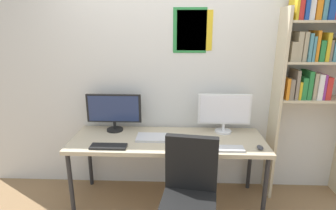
{
  "coord_description": "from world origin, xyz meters",
  "views": [
    {
      "loc": [
        0.11,
        -1.96,
        1.85
      ],
      "look_at": [
        0.0,
        0.65,
        1.09
      ],
      "focal_mm": 28.71,
      "sensor_mm": 36.0,
      "label": 1
    }
  ],
  "objects_px": {
    "desk": "(168,144)",
    "laptop_closed": "(152,137)",
    "mouse_left_side": "(204,143)",
    "mouse_right_side": "(260,147)",
    "keyboard_right": "(226,149)",
    "office_chair": "(189,208)",
    "bookshelf": "(314,69)",
    "keyboard_left": "(109,146)",
    "monitor_left": "(114,110)",
    "coffee_mug": "(174,145)",
    "monitor_right": "(224,111)"
  },
  "relations": [
    {
      "from": "keyboard_left",
      "to": "office_chair",
      "type": "bearing_deg",
      "value": -28.74
    },
    {
      "from": "monitor_left",
      "to": "laptop_closed",
      "type": "relative_size",
      "value": 1.87
    },
    {
      "from": "mouse_right_side",
      "to": "coffee_mug",
      "type": "xyz_separation_m",
      "value": [
        -0.82,
        -0.04,
        0.03
      ]
    },
    {
      "from": "bookshelf",
      "to": "keyboard_right",
      "type": "height_order",
      "value": "bookshelf"
    },
    {
      "from": "bookshelf",
      "to": "monitor_left",
      "type": "xyz_separation_m",
      "value": [
        -2.09,
        -0.02,
        -0.47
      ]
    },
    {
      "from": "laptop_closed",
      "to": "monitor_left",
      "type": "bearing_deg",
      "value": 154.31
    },
    {
      "from": "keyboard_right",
      "to": "laptop_closed",
      "type": "relative_size",
      "value": 1.04
    },
    {
      "from": "monitor_left",
      "to": "mouse_left_side",
      "type": "distance_m",
      "value": 1.05
    },
    {
      "from": "keyboard_right",
      "to": "laptop_closed",
      "type": "distance_m",
      "value": 0.76
    },
    {
      "from": "keyboard_left",
      "to": "coffee_mug",
      "type": "height_order",
      "value": "coffee_mug"
    },
    {
      "from": "desk",
      "to": "monitor_left",
      "type": "height_order",
      "value": "monitor_left"
    },
    {
      "from": "mouse_left_side",
      "to": "mouse_right_side",
      "type": "distance_m",
      "value": 0.53
    },
    {
      "from": "monitor_right",
      "to": "mouse_left_side",
      "type": "distance_m",
      "value": 0.48
    },
    {
      "from": "mouse_right_side",
      "to": "coffee_mug",
      "type": "distance_m",
      "value": 0.82
    },
    {
      "from": "monitor_left",
      "to": "mouse_right_side",
      "type": "bearing_deg",
      "value": -15.7
    },
    {
      "from": "mouse_left_side",
      "to": "monitor_left",
      "type": "bearing_deg",
      "value": 160.07
    },
    {
      "from": "desk",
      "to": "office_chair",
      "type": "xyz_separation_m",
      "value": [
        0.2,
        -0.65,
        -0.28
      ]
    },
    {
      "from": "mouse_left_side",
      "to": "keyboard_right",
      "type": "bearing_deg",
      "value": -25.26
    },
    {
      "from": "office_chair",
      "to": "coffee_mug",
      "type": "xyz_separation_m",
      "value": [
        -0.14,
        0.4,
        0.38
      ]
    },
    {
      "from": "laptop_closed",
      "to": "coffee_mug",
      "type": "distance_m",
      "value": 0.34
    },
    {
      "from": "keyboard_right",
      "to": "mouse_right_side",
      "type": "bearing_deg",
      "value": 4.48
    },
    {
      "from": "monitor_left",
      "to": "keyboard_right",
      "type": "xyz_separation_m",
      "value": [
        1.16,
        -0.44,
        -0.22
      ]
    },
    {
      "from": "desk",
      "to": "laptop_closed",
      "type": "distance_m",
      "value": 0.18
    },
    {
      "from": "keyboard_right",
      "to": "laptop_closed",
      "type": "xyz_separation_m",
      "value": [
        -0.72,
        0.23,
        0.0
      ]
    },
    {
      "from": "keyboard_left",
      "to": "keyboard_right",
      "type": "distance_m",
      "value": 1.12
    },
    {
      "from": "mouse_left_side",
      "to": "coffee_mug",
      "type": "distance_m",
      "value": 0.32
    },
    {
      "from": "bookshelf",
      "to": "keyboard_right",
      "type": "distance_m",
      "value": 1.25
    },
    {
      "from": "bookshelf",
      "to": "monitor_left",
      "type": "distance_m",
      "value": 2.14
    },
    {
      "from": "bookshelf",
      "to": "keyboard_right",
      "type": "bearing_deg",
      "value": -153.68
    },
    {
      "from": "desk",
      "to": "mouse_right_side",
      "type": "distance_m",
      "value": 0.91
    },
    {
      "from": "desk",
      "to": "coffee_mug",
      "type": "relative_size",
      "value": 18.75
    },
    {
      "from": "keyboard_right",
      "to": "mouse_left_side",
      "type": "distance_m",
      "value": 0.22
    },
    {
      "from": "desk",
      "to": "mouse_left_side",
      "type": "bearing_deg",
      "value": -20.66
    },
    {
      "from": "laptop_closed",
      "to": "monitor_right",
      "type": "bearing_deg",
      "value": 15.78
    },
    {
      "from": "mouse_right_side",
      "to": "coffee_mug",
      "type": "bearing_deg",
      "value": -176.86
    },
    {
      "from": "keyboard_left",
      "to": "mouse_right_side",
      "type": "bearing_deg",
      "value": 1.0
    },
    {
      "from": "keyboard_left",
      "to": "monitor_right",
      "type": "bearing_deg",
      "value": 20.87
    },
    {
      "from": "monitor_left",
      "to": "keyboard_right",
      "type": "height_order",
      "value": "monitor_left"
    },
    {
      "from": "office_chair",
      "to": "coffee_mug",
      "type": "bearing_deg",
      "value": 108.8
    },
    {
      "from": "monitor_left",
      "to": "monitor_right",
      "type": "height_order",
      "value": "monitor_right"
    },
    {
      "from": "desk",
      "to": "mouse_right_side",
      "type": "relative_size",
      "value": 20.71
    },
    {
      "from": "mouse_left_side",
      "to": "laptop_closed",
      "type": "xyz_separation_m",
      "value": [
        -0.52,
        0.14,
        -0.0
      ]
    },
    {
      "from": "bookshelf",
      "to": "laptop_closed",
      "type": "xyz_separation_m",
      "value": [
        -1.65,
        -0.23,
        -0.69
      ]
    },
    {
      "from": "keyboard_right",
      "to": "mouse_left_side",
      "type": "xyz_separation_m",
      "value": [
        -0.2,
        0.09,
        0.01
      ]
    },
    {
      "from": "keyboard_left",
      "to": "desk",
      "type": "bearing_deg",
      "value": 22.33
    },
    {
      "from": "mouse_right_side",
      "to": "monitor_left",
      "type": "bearing_deg",
      "value": 164.3
    },
    {
      "from": "mouse_right_side",
      "to": "desk",
      "type": "bearing_deg",
      "value": 166.96
    },
    {
      "from": "office_chair",
      "to": "mouse_right_side",
      "type": "height_order",
      "value": "office_chair"
    },
    {
      "from": "bookshelf",
      "to": "monitor_right",
      "type": "relative_size",
      "value": 3.86
    },
    {
      "from": "bookshelf",
      "to": "coffee_mug",
      "type": "relative_size",
      "value": 20.55
    }
  ]
}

